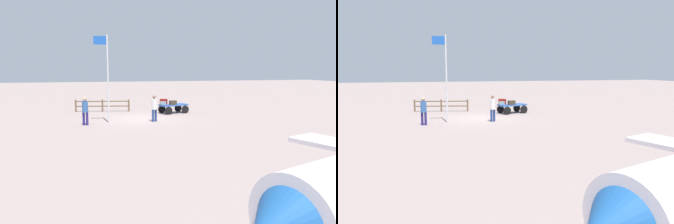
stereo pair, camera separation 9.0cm
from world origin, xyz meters
The scene contains 9 objects.
ground_plane centered at (0.00, 0.00, 0.00)m, with size 120.00×120.00×0.00m, color gray.
luggage_cart centered at (-2.64, -1.85, 0.47)m, with size 2.23×1.62×0.67m.
suitcase_maroon centered at (-1.94, -1.98, 0.79)m, with size 0.59×0.45×0.24m.
suitcase_navy centered at (-2.52, -1.51, 0.82)m, with size 0.54×0.37×0.31m.
suitcase_dark centered at (-1.94, -1.96, 0.87)m, with size 0.61×0.45×0.39m.
worker_lead centered at (-0.51, 1.42, 0.96)m, with size 0.43×0.43×1.65m.
worker_trailing centered at (3.63, 1.68, 0.95)m, with size 0.40×0.40×1.65m.
flagpole centered at (2.32, 1.17, 3.01)m, with size 0.83×0.10×5.25m.
wooden_fence centered at (2.37, -4.07, 0.54)m, with size 4.07×0.84×0.93m.
Camera 1 is at (3.55, 20.41, 3.26)m, focal length 33.80 mm.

